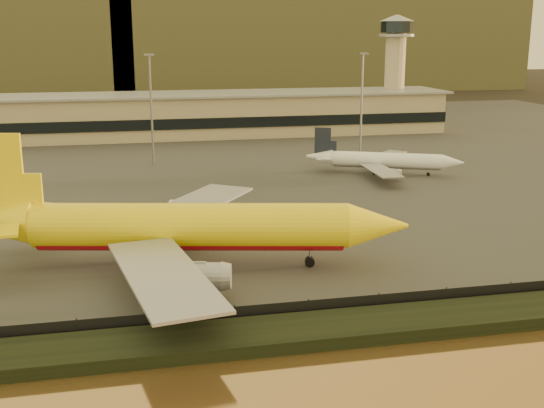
# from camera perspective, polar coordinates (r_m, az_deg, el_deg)

# --- Properties ---
(ground) EXTENTS (900.00, 900.00, 0.00)m
(ground) POSITION_cam_1_polar(r_m,az_deg,el_deg) (85.94, -0.55, -6.45)
(ground) COLOR black
(ground) RESTS_ON ground
(embankment) EXTENTS (320.00, 7.00, 1.40)m
(embankment) POSITION_cam_1_polar(r_m,az_deg,el_deg) (70.39, 2.32, -10.68)
(embankment) COLOR black
(embankment) RESTS_ON ground
(tarmac) EXTENTS (320.00, 220.00, 0.20)m
(tarmac) POSITION_cam_1_polar(r_m,az_deg,el_deg) (177.12, -6.86, 4.25)
(tarmac) COLOR #2D2D2D
(tarmac) RESTS_ON ground
(perimeter_fence) EXTENTS (300.00, 0.05, 2.20)m
(perimeter_fence) POSITION_cam_1_polar(r_m,az_deg,el_deg) (73.69, 1.54, -8.98)
(perimeter_fence) COLOR black
(perimeter_fence) RESTS_ON tarmac
(terminal_building) EXTENTS (202.00, 25.00, 12.60)m
(terminal_building) POSITION_cam_1_polar(r_m,az_deg,el_deg) (205.73, -11.81, 7.16)
(terminal_building) COLOR tan
(terminal_building) RESTS_ON tarmac
(control_tower) EXTENTS (11.20, 11.20, 35.50)m
(control_tower) POSITION_cam_1_polar(r_m,az_deg,el_deg) (227.01, 10.27, 11.77)
(control_tower) COLOR tan
(control_tower) RESTS_ON tarmac
(apron_light_masts) EXTENTS (152.20, 12.20, 25.40)m
(apron_light_masts) POSITION_cam_1_polar(r_m,az_deg,el_deg) (157.60, -0.80, 8.86)
(apron_light_masts) COLOR slate
(apron_light_masts) RESTS_ON tarmac
(distant_hills) EXTENTS (470.00, 160.00, 70.00)m
(distant_hills) POSITION_cam_1_polar(r_m,az_deg,el_deg) (418.79, -13.31, 13.94)
(distant_hills) COLOR brown
(distant_hills) RESTS_ON ground
(dhl_cargo_jet) EXTENTS (58.91, 56.73, 17.71)m
(dhl_cargo_jet) POSITION_cam_1_polar(r_m,az_deg,el_deg) (89.71, -7.50, -1.99)
(dhl_cargo_jet) COLOR yellow
(dhl_cargo_jet) RESTS_ON tarmac
(white_narrowbody_jet) EXTENTS (32.38, 30.60, 9.81)m
(white_narrowbody_jet) POSITION_cam_1_polar(r_m,az_deg,el_deg) (150.59, 9.32, 3.59)
(white_narrowbody_jet) COLOR white
(white_narrowbody_jet) RESTS_ON tarmac
(gse_vehicle_yellow) EXTENTS (3.85, 2.70, 1.58)m
(gse_vehicle_yellow) POSITION_cam_1_polar(r_m,az_deg,el_deg) (109.54, 3.97, -1.37)
(gse_vehicle_yellow) COLOR yellow
(gse_vehicle_yellow) RESTS_ON tarmac
(gse_vehicle_white) EXTENTS (4.26, 2.81, 1.77)m
(gse_vehicle_white) POSITION_cam_1_polar(r_m,az_deg,el_deg) (119.01, -7.65, -0.16)
(gse_vehicle_white) COLOR white
(gse_vehicle_white) RESTS_ON tarmac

